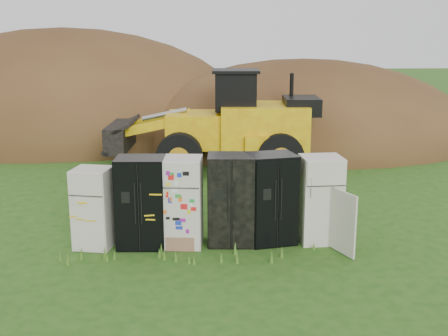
# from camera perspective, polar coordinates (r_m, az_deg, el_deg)

# --- Properties ---
(ground) EXTENTS (120.00, 120.00, 0.00)m
(ground) POSITION_cam_1_polar(r_m,az_deg,el_deg) (12.23, -1.28, -7.68)
(ground) COLOR #214D14
(ground) RESTS_ON ground
(fridge_leftmost) EXTENTS (0.89, 0.87, 1.71)m
(fridge_leftmost) POSITION_cam_1_polar(r_m,az_deg,el_deg) (12.11, -13.11, -3.98)
(fridge_leftmost) COLOR silver
(fridge_leftmost) RESTS_ON ground
(fridge_black_side) EXTENTS (1.05, 0.86, 1.93)m
(fridge_black_side) POSITION_cam_1_polar(r_m,az_deg,el_deg) (11.95, -8.41, -3.46)
(fridge_black_side) COLOR black
(fridge_black_side) RESTS_ON ground
(fridge_sticker) EXTENTS (0.93, 0.88, 1.91)m
(fridge_sticker) POSITION_cam_1_polar(r_m,az_deg,el_deg) (11.90, -4.33, -3.45)
(fridge_sticker) COLOR silver
(fridge_sticker) RESTS_ON ground
(fridge_dark_mid) EXTENTS (1.05, 0.89, 1.94)m
(fridge_dark_mid) POSITION_cam_1_polar(r_m,az_deg,el_deg) (11.97, 0.75, -3.23)
(fridge_dark_mid) COLOR black
(fridge_dark_mid) RESTS_ON ground
(fridge_black_right) EXTENTS (1.10, 0.97, 1.95)m
(fridge_black_right) POSITION_cam_1_polar(r_m,az_deg,el_deg) (12.09, 4.82, -3.11)
(fridge_black_right) COLOR black
(fridge_black_right) RESTS_ON ground
(fridge_open_door) EXTENTS (0.88, 0.81, 1.88)m
(fridge_open_door) POSITION_cam_1_polar(r_m,az_deg,el_deg) (12.27, 9.74, -3.16)
(fridge_open_door) COLOR silver
(fridge_open_door) RESTS_ON ground
(wheel_loader) EXTENTS (7.01, 3.28, 3.30)m
(wheel_loader) POSITION_cam_1_polar(r_m,az_deg,el_deg) (18.29, -1.43, 4.81)
(wheel_loader) COLOR yellow
(wheel_loader) RESTS_ON ground
(dirt_mound_right) EXTENTS (14.49, 10.63, 6.84)m
(dirt_mound_right) POSITION_cam_1_polar(r_m,az_deg,el_deg) (23.99, 7.89, 2.78)
(dirt_mound_right) COLOR #442A16
(dirt_mound_right) RESTS_ON ground
(dirt_mound_left) EXTENTS (17.15, 12.86, 9.36)m
(dirt_mound_left) POSITION_cam_1_polar(r_m,az_deg,el_deg) (26.79, -15.48, 3.54)
(dirt_mound_left) COLOR #442A16
(dirt_mound_left) RESTS_ON ground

